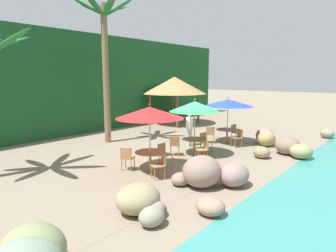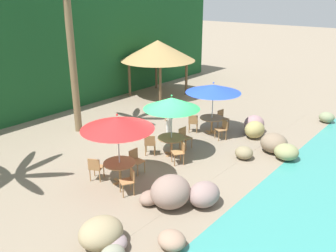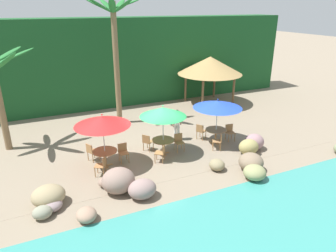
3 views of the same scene
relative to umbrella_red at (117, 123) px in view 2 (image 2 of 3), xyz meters
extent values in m
plane|color=gray|center=(2.52, 0.25, -2.16)|extent=(120.00, 120.00, 0.00)
cube|color=gray|center=(2.52, 0.25, -2.16)|extent=(18.00, 5.20, 0.01)
cube|color=#194C23|center=(2.52, 9.25, 0.84)|extent=(28.00, 2.40, 6.00)
ellipsoid|color=#9D9156|center=(6.59, -1.69, -1.78)|extent=(0.99, 0.84, 0.76)
ellipsoid|color=gray|center=(7.18, -1.37, -1.76)|extent=(1.01, 0.90, 0.81)
ellipsoid|color=#8C7060|center=(-0.35, -1.68, -1.96)|extent=(0.71, 0.60, 0.40)
ellipsoid|color=#8A7C5A|center=(4.35, -2.38, -1.91)|extent=(0.67, 0.71, 0.50)
ellipsoid|color=#8C8E5D|center=(5.36, -3.67, -1.85)|extent=(0.94, 0.93, 0.61)
ellipsoid|color=#826D57|center=(5.69, -3.00, -1.77)|extent=(1.06, 1.08, 0.78)
ellipsoid|color=gray|center=(0.66, -3.00, -1.79)|extent=(1.08, 0.91, 0.73)
ellipsoid|color=#9B7B65|center=(-1.50, -3.49, -1.93)|extent=(0.68, 0.75, 0.45)
ellipsoid|color=gray|center=(-0.04, -2.26, -1.66)|extent=(1.29, 1.18, 0.99)
ellipsoid|color=#998762|center=(-2.57, -2.03, -1.79)|extent=(1.19, 1.08, 0.75)
ellipsoid|color=gray|center=(-2.51, -2.39, -1.95)|extent=(0.75, 0.75, 0.42)
ellipsoid|color=gray|center=(10.71, -3.55, -1.90)|extent=(0.67, 0.74, 0.53)
cylinder|color=silver|center=(0.00, 0.00, -1.03)|extent=(0.04, 0.04, 2.26)
cone|color=red|center=(0.00, 0.00, 0.00)|extent=(2.43, 2.43, 0.40)
sphere|color=red|center=(0.00, 0.00, 0.28)|extent=(0.07, 0.07, 0.07)
cube|color=#A37547|center=(0.00, 0.00, -2.14)|extent=(0.60, 0.12, 0.03)
cube|color=#A37547|center=(0.00, 0.00, -2.14)|extent=(0.12, 0.60, 0.03)
cylinder|color=#A37547|center=(0.00, 0.00, -1.79)|extent=(0.09, 0.09, 0.71)
cylinder|color=#A37547|center=(0.00, 0.00, -1.43)|extent=(1.10, 1.10, 0.03)
cylinder|color=#9E7042|center=(1.03, -0.19, -1.93)|extent=(0.04, 0.04, 0.45)
cylinder|color=#9E7042|center=(0.67, -0.18, -1.93)|extent=(0.04, 0.04, 0.45)
cylinder|color=#9E7042|center=(1.03, 0.17, -1.93)|extent=(0.04, 0.04, 0.45)
cylinder|color=#9E7042|center=(0.67, 0.17, -1.93)|extent=(0.04, 0.04, 0.45)
cube|color=#9E7042|center=(0.85, -0.01, -1.69)|extent=(0.42, 0.42, 0.03)
cube|color=#9E7042|center=(0.85, 0.19, -1.50)|extent=(0.42, 0.04, 0.42)
cylinder|color=#9E7042|center=(-0.31, 1.00, -1.93)|extent=(0.04, 0.04, 0.45)
cylinder|color=#9E7042|center=(-0.15, 0.68, -1.93)|extent=(0.04, 0.04, 0.45)
cylinder|color=#9E7042|center=(-0.63, 0.84, -1.93)|extent=(0.04, 0.04, 0.45)
cylinder|color=#9E7042|center=(-0.46, 0.52, -1.93)|extent=(0.04, 0.04, 0.45)
cube|color=#9E7042|center=(-0.39, 0.76, -1.69)|extent=(0.56, 0.56, 0.03)
cube|color=#9E7042|center=(-0.56, 0.67, -1.50)|extent=(0.22, 0.39, 0.42)
cylinder|color=#9E7042|center=(-0.65, -0.82, -1.93)|extent=(0.04, 0.04, 0.45)
cylinder|color=#9E7042|center=(-0.48, -0.50, -1.93)|extent=(0.04, 0.04, 0.45)
cylinder|color=#9E7042|center=(-0.34, -0.99, -1.93)|extent=(0.04, 0.04, 0.45)
cylinder|color=#9E7042|center=(-0.16, -0.68, -1.93)|extent=(0.04, 0.04, 0.45)
cube|color=#9E7042|center=(-0.41, -0.75, -1.69)|extent=(0.57, 0.57, 0.03)
cube|color=#9E7042|center=(-0.23, -0.84, -1.50)|extent=(0.23, 0.39, 0.42)
cylinder|color=silver|center=(2.84, 0.04, -1.03)|extent=(0.04, 0.04, 2.26)
cone|color=#238E47|center=(2.84, 0.04, 0.00)|extent=(2.20, 2.20, 0.44)
sphere|color=#238E47|center=(2.84, 0.04, 0.29)|extent=(0.07, 0.07, 0.07)
cube|color=#A37547|center=(2.84, 0.04, -2.14)|extent=(0.60, 0.12, 0.03)
cube|color=#A37547|center=(2.84, 0.04, -2.14)|extent=(0.12, 0.60, 0.03)
cylinder|color=#A37547|center=(2.84, 0.04, -1.79)|extent=(0.09, 0.09, 0.71)
cylinder|color=#A37547|center=(2.84, 0.04, -1.43)|extent=(1.10, 1.10, 0.03)
cylinder|color=#9E7042|center=(3.85, -0.22, -1.93)|extent=(0.04, 0.04, 0.45)
cylinder|color=#9E7042|center=(3.49, -0.19, -1.93)|extent=(0.04, 0.04, 0.45)
cylinder|color=#9E7042|center=(3.88, 0.13, -1.93)|extent=(0.04, 0.04, 0.45)
cylinder|color=#9E7042|center=(3.53, 0.16, -1.93)|extent=(0.04, 0.04, 0.45)
cube|color=#9E7042|center=(3.69, -0.03, -1.69)|extent=(0.46, 0.46, 0.03)
cube|color=#9E7042|center=(3.70, 0.17, -1.50)|extent=(0.42, 0.07, 0.42)
cylinder|color=#9E7042|center=(2.36, 0.97, -1.93)|extent=(0.04, 0.04, 0.45)
cylinder|color=#9E7042|center=(2.58, 0.69, -1.93)|extent=(0.04, 0.04, 0.45)
cylinder|color=#9E7042|center=(2.08, 0.76, -1.93)|extent=(0.04, 0.04, 0.45)
cylinder|color=#9E7042|center=(2.29, 0.47, -1.93)|extent=(0.04, 0.04, 0.45)
cube|color=#9E7042|center=(2.33, 0.72, -1.69)|extent=(0.59, 0.59, 0.03)
cube|color=#9E7042|center=(2.17, 0.60, -1.50)|extent=(0.28, 0.36, 0.42)
cylinder|color=#9E7042|center=(2.11, -0.70, -1.93)|extent=(0.04, 0.04, 0.45)
cylinder|color=#9E7042|center=(2.31, -0.40, -1.93)|extent=(0.04, 0.04, 0.45)
cylinder|color=#9E7042|center=(2.40, -0.90, -1.93)|extent=(0.04, 0.04, 0.45)
cylinder|color=#9E7042|center=(2.60, -0.61, -1.93)|extent=(0.04, 0.04, 0.45)
cube|color=#9E7042|center=(2.36, -0.65, -1.69)|extent=(0.58, 0.58, 0.03)
cube|color=#9E7042|center=(2.52, -0.77, -1.50)|extent=(0.27, 0.37, 0.42)
cylinder|color=silver|center=(5.87, 0.12, -1.06)|extent=(0.04, 0.04, 2.21)
cone|color=blue|center=(5.87, 0.12, -0.05)|extent=(2.48, 2.48, 0.36)
sphere|color=blue|center=(5.87, 0.12, 0.21)|extent=(0.07, 0.07, 0.07)
cube|color=#A37547|center=(5.87, 0.12, -2.14)|extent=(0.60, 0.12, 0.03)
cube|color=#A37547|center=(5.87, 0.12, -2.14)|extent=(0.12, 0.60, 0.03)
cylinder|color=#A37547|center=(5.87, 0.12, -1.79)|extent=(0.09, 0.09, 0.71)
cylinder|color=#A37547|center=(5.87, 0.12, -1.43)|extent=(1.10, 1.10, 0.03)
cylinder|color=#9E7042|center=(6.87, -0.20, -1.93)|extent=(0.04, 0.04, 0.45)
cylinder|color=#9E7042|center=(6.51, -0.15, -1.93)|extent=(0.04, 0.04, 0.45)
cylinder|color=#9E7042|center=(6.91, 0.15, -1.93)|extent=(0.04, 0.04, 0.45)
cylinder|color=#9E7042|center=(6.56, 0.20, -1.93)|extent=(0.04, 0.04, 0.45)
cube|color=#9E7042|center=(6.71, 0.00, -1.69)|extent=(0.47, 0.47, 0.03)
cube|color=#9E7042|center=(6.74, 0.20, -1.50)|extent=(0.42, 0.09, 0.42)
cylinder|color=#9E7042|center=(5.49, 1.09, -1.93)|extent=(0.04, 0.04, 0.45)
cylinder|color=#9E7042|center=(5.67, 0.78, -1.93)|extent=(0.04, 0.04, 0.45)
cylinder|color=#9E7042|center=(5.18, 0.90, -1.93)|extent=(0.04, 0.04, 0.45)
cylinder|color=#9E7042|center=(5.37, 0.60, -1.93)|extent=(0.04, 0.04, 0.45)
cube|color=#9E7042|center=(5.43, 0.84, -1.69)|extent=(0.58, 0.58, 0.03)
cube|color=#9E7042|center=(5.26, 0.74, -1.50)|extent=(0.25, 0.38, 0.42)
cylinder|color=#9E7042|center=(5.21, -0.69, -1.93)|extent=(0.04, 0.04, 0.45)
cylinder|color=#9E7042|center=(5.39, -0.38, -1.93)|extent=(0.04, 0.04, 0.45)
cylinder|color=#9E7042|center=(5.52, -0.87, -1.93)|extent=(0.04, 0.04, 0.45)
cylinder|color=#9E7042|center=(5.70, -0.56, -1.93)|extent=(0.04, 0.04, 0.45)
cube|color=#9E7042|center=(5.45, -0.62, -1.69)|extent=(0.57, 0.57, 0.03)
cube|color=#9E7042|center=(5.63, -0.72, -1.50)|extent=(0.24, 0.38, 0.42)
cylinder|color=brown|center=(2.11, 5.08, 1.33)|extent=(0.32, 0.32, 6.97)
cylinder|color=brown|center=(7.90, 7.51, -1.06)|extent=(0.16, 0.16, 2.20)
cylinder|color=brown|center=(10.41, 7.51, -1.06)|extent=(0.16, 0.16, 2.20)
cylinder|color=brown|center=(7.90, 5.00, -1.06)|extent=(0.16, 0.16, 2.20)
cylinder|color=brown|center=(10.41, 5.00, -1.06)|extent=(0.16, 0.16, 2.20)
cone|color=#9E7F4C|center=(9.16, 6.25, 0.65)|extent=(4.57, 4.57, 1.21)
cylinder|color=white|center=(4.08, 1.27, -1.73)|extent=(0.13, 0.13, 0.86)
cylinder|color=white|center=(4.26, 1.27, -1.73)|extent=(0.13, 0.13, 0.86)
cube|color=white|center=(4.17, 1.27, -1.01)|extent=(0.32, 0.39, 0.58)
cylinder|color=tan|center=(3.95, 1.27, -1.06)|extent=(0.08, 0.08, 0.50)
cylinder|color=tan|center=(4.39, 1.27, -1.06)|extent=(0.08, 0.08, 0.50)
sphere|color=tan|center=(4.17, 1.27, -0.60)|extent=(0.21, 0.21, 0.21)
sphere|color=black|center=(4.17, 1.27, -0.55)|extent=(0.18, 0.18, 0.18)
camera|label=1|loc=(-7.41, -7.09, 1.24)|focal=31.29mm
camera|label=2|loc=(-7.32, -8.18, 3.99)|focal=38.26mm
camera|label=3|loc=(-2.51, -12.36, 4.61)|focal=32.97mm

